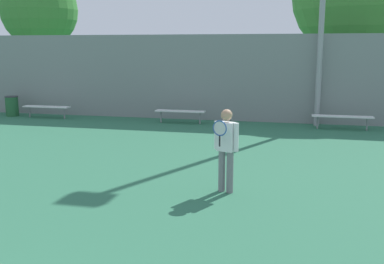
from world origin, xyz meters
TOP-DOWN VIEW (x-y plane):
  - tennis_player at (1.98, 6.81)m, footprint 0.52×0.48m
  - bench_courtside_near at (-6.83, 14.77)m, footprint 2.02×0.40m
  - bench_courtside_far at (4.99, 14.77)m, footprint 2.14×0.40m
  - bench_adjacent_court at (-1.05, 14.77)m, footprint 1.96×0.40m
  - trash_bin at (-8.58, 14.95)m, footprint 0.56×0.56m
  - back_fence at (0.00, 15.80)m, footprint 29.95×0.06m
  - tree_dark_dense at (-11.29, 22.04)m, footprint 4.35×4.35m

SIDE VIEW (x-z plane):
  - trash_bin at x=-8.58m, z-range 0.00..0.86m
  - bench_adjacent_court at x=-1.05m, z-range 0.20..0.70m
  - bench_courtside_near at x=-6.83m, z-range 0.21..0.70m
  - bench_courtside_far at x=4.99m, z-range 0.21..0.70m
  - tennis_player at x=1.98m, z-range 0.12..1.84m
  - back_fence at x=0.00m, z-range 0.00..3.43m
  - tree_dark_dense at x=-11.29m, z-range 1.38..8.56m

